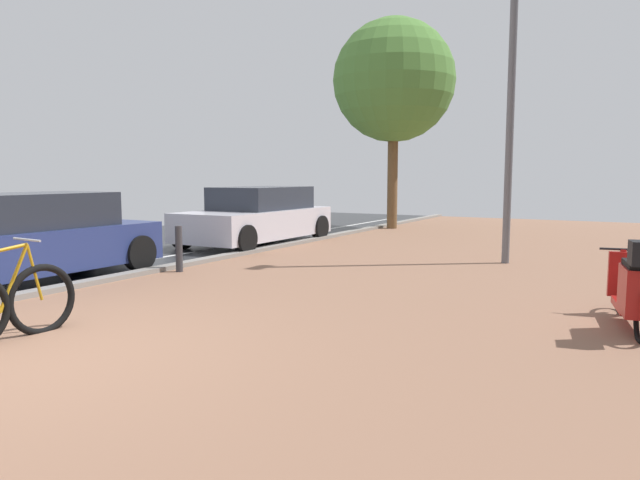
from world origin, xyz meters
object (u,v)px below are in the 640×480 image
(parked_car_near, at_px, (28,239))
(lamp_post, at_px, (512,69))
(bicycle_foreground, at_px, (1,301))
(bollard_far, at_px, (179,249))
(street_tree, at_px, (394,81))
(parked_car_far, at_px, (258,217))
(scooter_mid, at_px, (635,288))

(parked_car_near, height_order, lamp_post, lamp_post)
(bicycle_foreground, relative_size, bollard_far, 1.87)
(bicycle_foreground, bearing_deg, street_tree, 95.47)
(bicycle_foreground, bearing_deg, bollard_far, 108.64)
(parked_car_near, distance_m, street_tree, 12.07)
(parked_car_far, relative_size, bollard_far, 5.40)
(lamp_post, bearing_deg, bicycle_foreground, -113.17)
(bollard_far, bearing_deg, bicycle_foreground, -71.36)
(scooter_mid, relative_size, bollard_far, 2.30)
(bicycle_foreground, distance_m, bollard_far, 4.27)
(parked_car_near, xyz_separation_m, street_tree, (1.55, 11.33, 3.87))
(lamp_post, bearing_deg, parked_car_far, 176.58)
(bicycle_foreground, height_order, parked_car_near, parked_car_near)
(lamp_post, distance_m, street_tree, 7.47)
(parked_car_far, bearing_deg, bollard_far, -73.04)
(street_tree, bearing_deg, scooter_mid, -55.87)
(parked_car_far, height_order, lamp_post, lamp_post)
(parked_car_far, height_order, street_tree, street_tree)
(street_tree, bearing_deg, parked_car_near, -97.80)
(parked_car_far, bearing_deg, lamp_post, -3.42)
(bicycle_foreground, bearing_deg, parked_car_far, 107.80)
(parked_car_near, xyz_separation_m, bollard_far, (1.49, 1.79, -0.26))
(parked_car_far, distance_m, street_tree, 6.79)
(bicycle_foreground, bearing_deg, lamp_post, 66.83)
(parked_car_near, bearing_deg, lamp_post, 41.86)
(scooter_mid, height_order, street_tree, street_tree)
(scooter_mid, bearing_deg, parked_car_near, -171.72)
(scooter_mid, relative_size, lamp_post, 0.28)
(street_tree, xyz_separation_m, bollard_far, (-0.06, -9.55, -4.14))
(bicycle_foreground, distance_m, scooter_mid, 6.55)
(bicycle_foreground, relative_size, street_tree, 0.23)
(parked_car_near, height_order, parked_car_far, same)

